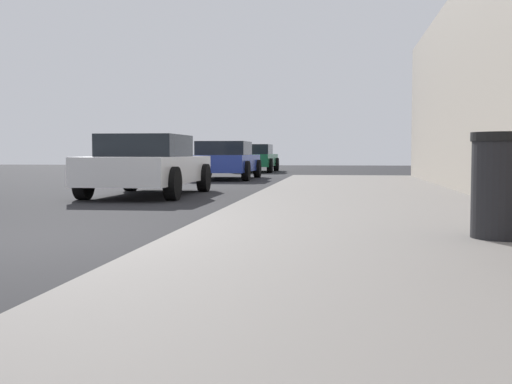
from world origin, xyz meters
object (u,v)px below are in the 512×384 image
object	(u,v)px
car_blue	(225,160)
car_white	(148,165)
car_green	(255,158)
trash_bin	(505,185)

from	to	relation	value
car_blue	car_white	bearing A→B (deg)	-90.88
car_blue	car_green	size ratio (longest dim) A/B	0.99
trash_bin	car_blue	bearing A→B (deg)	108.43
car_blue	trash_bin	bearing A→B (deg)	-71.57
trash_bin	car_green	world-z (taller)	car_green
car_white	car_blue	xyz separation A→B (m)	(0.13, 8.53, 0.00)
car_green	trash_bin	bearing A→B (deg)	-77.48
car_white	car_blue	bearing A→B (deg)	89.12
car_blue	car_green	bearing A→B (deg)	90.60
car_white	trash_bin	bearing A→B (deg)	-53.75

